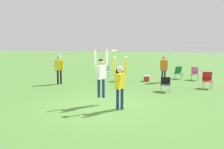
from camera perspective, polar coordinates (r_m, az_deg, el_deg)
ground_plane at (r=9.18m, az=-1.54°, el=-8.26°), size 120.00×120.00×0.00m
person_jumping at (r=9.16m, az=-2.90°, el=0.45°), size 0.61×0.50×2.02m
person_defending at (r=8.53m, az=2.07°, el=-1.82°), size 0.55×0.45×2.11m
frisbee at (r=8.54m, az=0.57°, el=6.25°), size 0.25×0.25×0.07m
camping_chair_0 at (r=16.84m, az=-1.61°, el=1.06°), size 0.62×0.67×0.90m
camping_chair_1 at (r=13.82m, az=23.64°, el=-1.04°), size 0.56×0.61×0.96m
camping_chair_2 at (r=15.07m, az=1.83°, el=0.16°), size 0.71×0.77×0.84m
camping_chair_3 at (r=16.87m, az=16.95°, el=0.65°), size 0.76×0.84×0.91m
camping_chair_4 at (r=16.66m, az=20.83°, el=0.49°), size 0.70×0.77×0.93m
camping_chair_5 at (r=12.20m, az=13.78°, el=-2.13°), size 0.56×0.59×0.78m
person_spectator_near at (r=14.35m, az=-13.68°, el=2.12°), size 0.63×0.49×1.87m
person_spectator_far at (r=15.04m, az=13.39°, el=2.15°), size 0.52×0.30×1.80m
cooler_box at (r=15.32m, az=9.03°, el=-1.02°), size 0.38×0.31×0.38m
soccer_goal at (r=41.14m, az=19.52°, el=6.57°), size 7.10×0.10×2.35m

